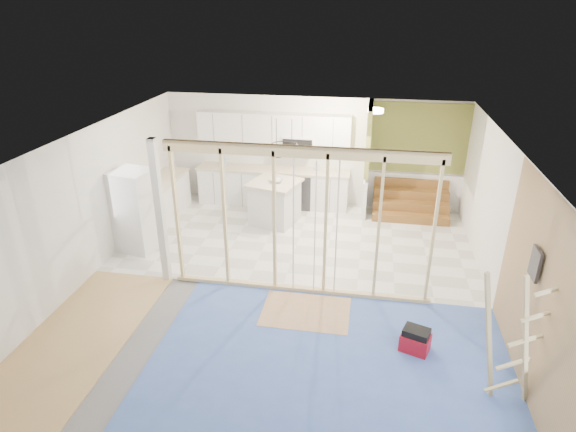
% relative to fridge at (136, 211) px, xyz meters
% --- Properties ---
extents(room, '(7.01, 8.01, 2.61)m').
position_rel_fridge_xyz_m(room, '(3.08, -1.01, 0.47)').
color(room, slate).
rests_on(room, ground).
extents(floor_overlays, '(7.00, 8.00, 0.03)m').
position_rel_fridge_xyz_m(floor_overlays, '(3.16, -0.95, -0.82)').
color(floor_overlays, white).
rests_on(floor_overlays, room).
extents(stud_frame, '(4.66, 0.14, 2.60)m').
position_rel_fridge_xyz_m(stud_frame, '(2.87, -1.01, 0.75)').
color(stud_frame, beige).
rests_on(stud_frame, room).
extents(base_cabinets, '(4.45, 2.24, 0.93)m').
position_rel_fridge_xyz_m(base_cabinets, '(1.48, 2.35, -0.36)').
color(base_cabinets, white).
rests_on(base_cabinets, room).
extents(upper_cabinets, '(3.60, 0.41, 0.85)m').
position_rel_fridge_xyz_m(upper_cabinets, '(2.24, 2.81, 0.99)').
color(upper_cabinets, white).
rests_on(upper_cabinets, room).
extents(green_partition, '(2.25, 1.51, 2.60)m').
position_rel_fridge_xyz_m(green_partition, '(5.13, 2.65, 0.12)').
color(green_partition, olive).
rests_on(green_partition, room).
extents(pot_rack, '(0.52, 0.52, 0.72)m').
position_rel_fridge_xyz_m(pot_rack, '(2.78, 0.88, 1.17)').
color(pot_rack, black).
rests_on(pot_rack, room).
extents(sheathing_panel, '(0.02, 4.00, 2.60)m').
position_rel_fridge_xyz_m(sheathing_panel, '(6.56, -3.01, 0.47)').
color(sheathing_panel, tan).
rests_on(sheathing_panel, room).
extents(electrical_panel, '(0.04, 0.30, 0.40)m').
position_rel_fridge_xyz_m(electrical_panel, '(6.51, -2.41, 0.82)').
color(electrical_panel, '#343439').
rests_on(electrical_panel, room).
extents(ceiling_light, '(0.32, 0.32, 0.08)m').
position_rel_fridge_xyz_m(ceiling_light, '(4.48, 1.99, 1.71)').
color(ceiling_light, '#FFEABF').
rests_on(ceiling_light, room).
extents(fridge, '(0.84, 0.81, 1.66)m').
position_rel_fridge_xyz_m(fridge, '(0.00, 0.00, 0.00)').
color(fridge, silver).
rests_on(fridge, room).
extents(island, '(1.23, 1.23, 0.98)m').
position_rel_fridge_xyz_m(island, '(2.42, 1.69, -0.34)').
color(island, silver).
rests_on(island, room).
extents(bowl, '(0.33, 0.33, 0.07)m').
position_rel_fridge_xyz_m(bowl, '(2.48, 1.68, 0.18)').
color(bowl, silver).
rests_on(bowl, island).
extents(soap_bottle_a, '(0.14, 0.14, 0.28)m').
position_rel_fridge_xyz_m(soap_bottle_a, '(1.01, 2.63, 0.24)').
color(soap_bottle_a, '#A1A6B3').
rests_on(soap_bottle_a, base_cabinets).
extents(soap_bottle_b, '(0.13, 0.13, 0.21)m').
position_rel_fridge_xyz_m(soap_bottle_b, '(3.23, 2.76, 0.21)').
color(soap_bottle_b, silver).
rests_on(soap_bottle_b, base_cabinets).
extents(toolbox, '(0.47, 0.41, 0.37)m').
position_rel_fridge_xyz_m(toolbox, '(5.25, -2.25, -0.65)').
color(toolbox, '#A60F1C').
rests_on(toolbox, room).
extents(ladder, '(0.99, 0.19, 1.86)m').
position_rel_fridge_xyz_m(ladder, '(6.22, -3.05, 0.12)').
color(ladder, tan).
rests_on(ladder, room).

